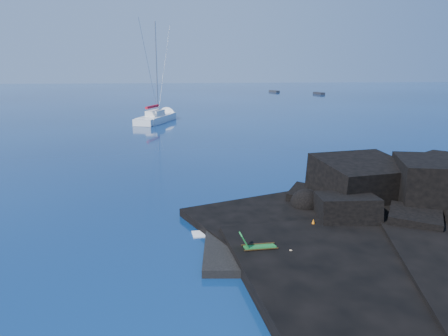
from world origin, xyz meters
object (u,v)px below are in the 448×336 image
Objects in this scene: deck_chair at (260,242)px; marker_cone at (313,224)px; sunbather at (280,252)px; distant_boat_a at (274,92)px; sailboat at (157,122)px; distant_boat_b at (319,94)px.

deck_chair is 4.24m from marker_cone.
sunbather is 125.85m from distant_boat_a.
deck_chair is at bearing -62.61° from sailboat.
deck_chair is 0.82× the size of sunbather.
marker_cone is at bearing -121.52° from distant_boat_a.
marker_cone reaches higher than distant_boat_b.
sunbather is 3.67× the size of marker_cone.
sailboat reaches higher than sunbather.
sailboat is at bearing 110.07° from sunbather.
marker_cone is 0.11× the size of distant_boat_b.
distant_boat_b is at bearing 82.71° from sunbather.
distant_boat_a is at bearing 89.21° from sunbather.
distant_boat_a is (27.73, 122.63, -0.89)m from deck_chair.
sunbather is (7.51, -50.20, 0.53)m from sailboat.
distant_boat_a is at bearing 84.44° from sailboat.
deck_chair is 0.96m from sunbather.
deck_chair reaches higher than distant_boat_a.
deck_chair reaches higher than distant_boat_b.
deck_chair is at bearing 171.09° from sunbather.
distant_boat_b is at bearing 73.04° from sailboat.
sailboat is 9.45× the size of deck_chair.
deck_chair is 0.35× the size of distant_boat_a.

